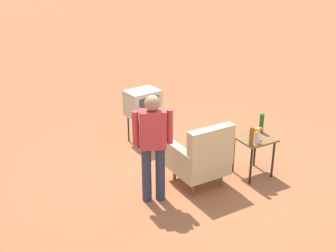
{
  "coord_description": "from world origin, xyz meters",
  "views": [
    {
      "loc": [
        3.51,
        5.06,
        3.57
      ],
      "look_at": [
        0.21,
        -0.93,
        0.65
      ],
      "focal_mm": 46.78,
      "sensor_mm": 36.0,
      "label": 1
    }
  ],
  "objects_px": {
    "bottle_tall_amber": "(252,136)",
    "soda_can_red": "(258,136)",
    "tv_on_stand": "(143,103)",
    "bottle_wine_green": "(261,123)",
    "side_table": "(254,143)",
    "flower_vase": "(257,134)",
    "armchair": "(202,157)",
    "person_standing": "(153,142)"
  },
  "relations": [
    {
      "from": "bottle_tall_amber",
      "to": "soda_can_red",
      "type": "bearing_deg",
      "value": -153.68
    },
    {
      "from": "tv_on_stand",
      "to": "bottle_wine_green",
      "type": "xyz_separation_m",
      "value": [
        -1.22,
        1.9,
        0.05
      ]
    },
    {
      "from": "side_table",
      "to": "soda_can_red",
      "type": "bearing_deg",
      "value": 75.04
    },
    {
      "from": "bottle_wine_green",
      "to": "soda_can_red",
      "type": "xyz_separation_m",
      "value": [
        0.24,
        0.2,
        -0.1
      ]
    },
    {
      "from": "tv_on_stand",
      "to": "bottle_tall_amber",
      "type": "distance_m",
      "value": 2.34
    },
    {
      "from": "side_table",
      "to": "flower_vase",
      "type": "distance_m",
      "value": 0.33
    },
    {
      "from": "bottle_wine_green",
      "to": "bottle_tall_amber",
      "type": "bearing_deg",
      "value": 34.41
    },
    {
      "from": "armchair",
      "to": "bottle_tall_amber",
      "type": "distance_m",
      "value": 0.82
    },
    {
      "from": "bottle_wine_green",
      "to": "soda_can_red",
      "type": "bearing_deg",
      "value": 40.52
    },
    {
      "from": "side_table",
      "to": "tv_on_stand",
      "type": "distance_m",
      "value": 2.26
    },
    {
      "from": "armchair",
      "to": "bottle_wine_green",
      "type": "bearing_deg",
      "value": -179.9
    },
    {
      "from": "side_table",
      "to": "bottle_wine_green",
      "type": "height_order",
      "value": "bottle_wine_green"
    },
    {
      "from": "armchair",
      "to": "soda_can_red",
      "type": "relative_size",
      "value": 8.69
    },
    {
      "from": "side_table",
      "to": "bottle_tall_amber",
      "type": "relative_size",
      "value": 2.23
    },
    {
      "from": "armchair",
      "to": "bottle_wine_green",
      "type": "height_order",
      "value": "armchair"
    },
    {
      "from": "bottle_tall_amber",
      "to": "tv_on_stand",
      "type": "bearing_deg",
      "value": -70.81
    },
    {
      "from": "side_table",
      "to": "bottle_wine_green",
      "type": "xyz_separation_m",
      "value": [
        -0.21,
        -0.11,
        0.26
      ]
    },
    {
      "from": "armchair",
      "to": "flower_vase",
      "type": "height_order",
      "value": "armchair"
    },
    {
      "from": "side_table",
      "to": "flower_vase",
      "type": "xyz_separation_m",
      "value": [
        0.11,
        0.19,
        0.25
      ]
    },
    {
      "from": "person_standing",
      "to": "soda_can_red",
      "type": "bearing_deg",
      "value": 173.46
    },
    {
      "from": "side_table",
      "to": "flower_vase",
      "type": "bearing_deg",
      "value": 58.76
    },
    {
      "from": "side_table",
      "to": "person_standing",
      "type": "height_order",
      "value": "person_standing"
    },
    {
      "from": "armchair",
      "to": "flower_vase",
      "type": "relative_size",
      "value": 4.0
    },
    {
      "from": "tv_on_stand",
      "to": "bottle_wine_green",
      "type": "distance_m",
      "value": 2.26
    },
    {
      "from": "side_table",
      "to": "tv_on_stand",
      "type": "relative_size",
      "value": 0.65
    },
    {
      "from": "flower_vase",
      "to": "side_table",
      "type": "bearing_deg",
      "value": -121.24
    },
    {
      "from": "side_table",
      "to": "bottle_wine_green",
      "type": "relative_size",
      "value": 2.09
    },
    {
      "from": "person_standing",
      "to": "soda_can_red",
      "type": "height_order",
      "value": "person_standing"
    },
    {
      "from": "flower_vase",
      "to": "bottle_tall_amber",
      "type": "bearing_deg",
      "value": 6.67
    },
    {
      "from": "tv_on_stand",
      "to": "flower_vase",
      "type": "distance_m",
      "value": 2.37
    },
    {
      "from": "armchair",
      "to": "soda_can_red",
      "type": "bearing_deg",
      "value": 167.3
    },
    {
      "from": "soda_can_red",
      "to": "bottle_tall_amber",
      "type": "distance_m",
      "value": 0.25
    },
    {
      "from": "armchair",
      "to": "side_table",
      "type": "bearing_deg",
      "value": 173.32
    },
    {
      "from": "flower_vase",
      "to": "soda_can_red",
      "type": "bearing_deg",
      "value": -133.79
    },
    {
      "from": "flower_vase",
      "to": "armchair",
      "type": "bearing_deg",
      "value": -19.87
    },
    {
      "from": "armchair",
      "to": "bottle_wine_green",
      "type": "xyz_separation_m",
      "value": [
        -1.14,
        -0.0,
        0.33
      ]
    },
    {
      "from": "side_table",
      "to": "bottle_tall_amber",
      "type": "xyz_separation_m",
      "value": [
        0.24,
        0.2,
        0.25
      ]
    },
    {
      "from": "person_standing",
      "to": "bottle_tall_amber",
      "type": "distance_m",
      "value": 1.56
    },
    {
      "from": "bottle_tall_amber",
      "to": "flower_vase",
      "type": "distance_m",
      "value": 0.13
    },
    {
      "from": "side_table",
      "to": "person_standing",
      "type": "distance_m",
      "value": 1.81
    },
    {
      "from": "bottle_wine_green",
      "to": "flower_vase",
      "type": "height_order",
      "value": "bottle_wine_green"
    },
    {
      "from": "bottle_wine_green",
      "to": "flower_vase",
      "type": "bearing_deg",
      "value": 42.15
    }
  ]
}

